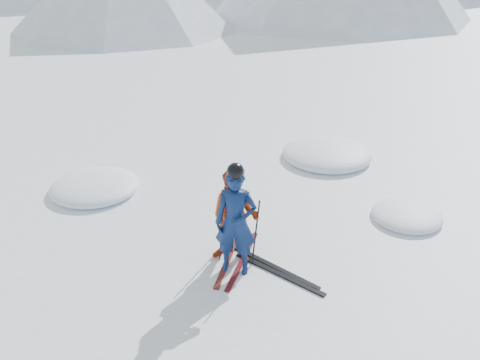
% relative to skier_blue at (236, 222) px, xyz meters
% --- Properties ---
extents(ground, '(160.00, 160.00, 0.00)m').
position_rel_skier_blue_xyz_m(ground, '(1.34, 0.51, -0.89)').
color(ground, white).
rests_on(ground, ground).
extents(skier_blue, '(0.71, 0.53, 1.78)m').
position_rel_skier_blue_xyz_m(skier_blue, '(0.00, 0.00, 0.00)').
color(skier_blue, '#0C204D').
rests_on(skier_blue, ground).
extents(skier_red, '(0.84, 0.68, 1.64)m').
position_rel_skier_blue_xyz_m(skier_red, '(-0.10, 0.26, -0.07)').
color(skier_red, '#C5390F').
rests_on(skier_red, ground).
extents(pole_blue_left, '(0.12, 0.08, 1.19)m').
position_rel_skier_blue_xyz_m(pole_blue_left, '(-0.30, 0.15, -0.30)').
color(pole_blue_left, black).
rests_on(pole_blue_left, ground).
extents(pole_blue_right, '(0.12, 0.07, 1.19)m').
position_rel_skier_blue_xyz_m(pole_blue_right, '(0.25, 0.25, -0.30)').
color(pole_blue_right, black).
rests_on(pole_blue_right, ground).
extents(pole_red_left, '(0.11, 0.09, 1.09)m').
position_rel_skier_blue_xyz_m(pole_red_left, '(-0.40, 0.51, -0.34)').
color(pole_red_left, black).
rests_on(pole_red_left, ground).
extents(pole_red_right, '(0.11, 0.08, 1.09)m').
position_rel_skier_blue_xyz_m(pole_red_right, '(0.20, 0.41, -0.34)').
color(pole_red_right, black).
rests_on(pole_red_right, ground).
extents(ski_worn_left, '(0.28, 1.70, 0.03)m').
position_rel_skier_blue_xyz_m(ski_worn_left, '(-0.22, 0.26, -0.88)').
color(ski_worn_left, black).
rests_on(ski_worn_left, ground).
extents(ski_worn_right, '(0.16, 1.70, 0.03)m').
position_rel_skier_blue_xyz_m(ski_worn_right, '(0.02, 0.26, -0.88)').
color(ski_worn_right, black).
rests_on(ski_worn_right, ground).
extents(ski_loose_a, '(1.61, 0.73, 0.03)m').
position_rel_skier_blue_xyz_m(ski_loose_a, '(0.59, 0.25, -0.88)').
color(ski_loose_a, black).
rests_on(ski_loose_a, ground).
extents(ski_loose_b, '(1.62, 0.68, 0.03)m').
position_rel_skier_blue_xyz_m(ski_loose_b, '(0.69, 0.10, -0.88)').
color(ski_loose_b, black).
rests_on(ski_loose_b, ground).
extents(snow_lumps, '(10.53, 7.82, 0.47)m').
position_rel_skier_blue_xyz_m(snow_lumps, '(0.10, 2.93, -0.89)').
color(snow_lumps, white).
rests_on(snow_lumps, ground).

